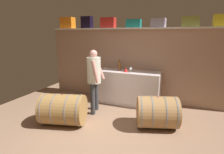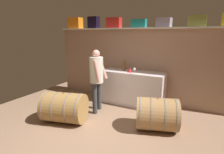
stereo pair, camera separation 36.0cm
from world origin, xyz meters
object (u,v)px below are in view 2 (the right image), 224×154
Objects in this scene: toolcase_teal at (139,23)px; winemaker_pouring at (97,75)px; red_funnel at (130,70)px; toolcase_red at (114,23)px; wine_bottle_amber at (124,66)px; wine_glass at (134,69)px; toolcase_orange at (75,23)px; toolcase_grey at (164,23)px; toolcase_olive at (197,21)px; work_cabinet at (133,88)px; toolcase_black at (94,23)px; wine_barrel_far at (64,107)px; wine_barrel_near at (157,114)px.

toolcase_teal is 1.75m from winemaker_pouring.
red_funnel is 0.94m from winemaker_pouring.
wine_bottle_amber is at bearing -25.16° from toolcase_red.
toolcase_orange is at bearing 169.89° from wine_glass.
wine_glass is at bearing -22.65° from red_funnel.
wine_bottle_amber reaches higher than red_funnel.
winemaker_pouring is at bearing -135.60° from toolcase_grey.
toolcase_orange is 1.17× the size of toolcase_grey.
toolcase_olive is at bearing -1.31° from toolcase_red.
work_cabinet is at bearing -7.47° from wine_bottle_amber.
toolcase_teal is 1.21m from wine_glass.
toolcase_black is 0.84× the size of toolcase_red.
wine_barrel_far is (-0.89, -1.57, -0.64)m from red_funnel.
wine_bottle_amber is (0.41, -0.18, -1.15)m from toolcase_red.
wine_glass is (1.46, -0.38, -1.21)m from toolcase_black.
toolcase_black is 0.32× the size of wine_barrel_far.
winemaker_pouring is (-1.29, -1.09, -1.22)m from toolcase_grey.
toolcase_grey is at bearing -0.82° from toolcase_orange.
toolcase_grey is 1.49m from wine_bottle_amber.
wine_bottle_amber is 2.12× the size of wine_glass.
winemaker_pouring reaches higher than red_funnel.
work_cabinet is (-1.43, -0.22, -1.72)m from toolcase_olive.
wine_bottle_amber is 0.27m from red_funnel.
toolcase_red is 0.41× the size of wine_barrel_near.
work_cabinet is at bearing -6.10° from toolcase_black.
wine_bottle_amber reaches higher than wine_barrel_far.
wine_glass is at bearing 114.90° from wine_barrel_near.
winemaker_pouring reaches higher than work_cabinet.
toolcase_orange reaches higher than winemaker_pouring.
winemaker_pouring is (-0.55, -0.77, -0.03)m from red_funnel.
wine_barrel_near is at bearing -74.72° from toolcase_grey.
toolcase_orange is 3.46m from toolcase_olive.
toolcase_olive reaches higher than toolcase_grey.
work_cabinet is at bearing 61.62° from red_funnel.
toolcase_teal is 1.38m from toolcase_olive.
toolcase_red is 1.33× the size of wine_bottle_amber.
toolcase_black is at bearing -0.82° from toolcase_orange.
winemaker_pouring reaches higher than wine_barrel_near.
red_funnel is at bearing -108.60° from toolcase_teal.
toolcase_black reaches higher than wine_bottle_amber.
wine_barrel_far is at bearing -119.02° from toolcase_teal.
wine_bottle_amber is at bearing -6.68° from toolcase_orange.
toolcase_teal is 1.72m from work_cabinet.
work_cabinet is (0.69, -0.22, -1.74)m from toolcase_red.
toolcase_teal is 1.27× the size of wine_bottle_amber.
toolcase_olive is 2.25m from work_cabinet.
toolcase_olive is at bearing -1.53° from toolcase_teal.
winemaker_pouring is (-0.64, -1.09, -1.22)m from toolcase_teal.
wine_barrel_far is at bearing -111.12° from wine_bottle_amber.
wine_barrel_near is at bearing -42.33° from wine_bottle_amber.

